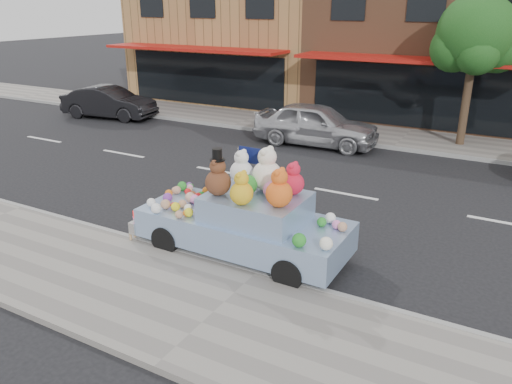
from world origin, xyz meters
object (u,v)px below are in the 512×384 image
Objects in this scene: street_tree at (476,40)px; car_dark at (109,102)px; art_car at (245,217)px; car_silver at (316,124)px.

street_tree is 15.07m from car_dark.
art_car is (-2.70, -10.84, -2.88)m from street_tree.
car_silver reaches higher than car_dark.
car_silver is (-4.69, -2.28, -2.93)m from street_tree.
street_tree is 5.98m from car_silver.
art_car is at bearing -103.99° from street_tree.
car_silver is at bearing 103.56° from art_car.
car_silver is at bearing -98.07° from car_dark.
car_silver is at bearing -154.06° from street_tree.
street_tree reaches higher than car_dark.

